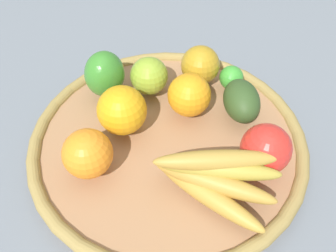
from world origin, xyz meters
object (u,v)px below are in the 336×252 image
Objects in this scene: banana_bunch at (215,177)px; avocado at (241,101)px; orange_2 at (122,110)px; lime_0 at (231,78)px; apple_0 at (149,76)px; orange_0 at (88,154)px; apple_1 at (266,149)px; orange_1 at (189,95)px; apple_2 at (200,65)px; bell_pepper at (105,74)px.

banana_bunch is 0.17m from avocado.
lime_0 is at bearing -97.26° from orange_2.
lime_0 is 0.15m from apple_0.
apple_1 is at bearing -123.62° from orange_0.
orange_1 reaches higher than banana_bunch.
orange_2 is at bearing 13.01° from banana_bunch.
avocado is (0.09, -0.14, -0.00)m from banana_bunch.
apple_2 reaches higher than avocado.
apple_2 is (0.05, -0.07, -0.00)m from orange_1.
orange_2 is at bearing 82.74° from lime_0.
orange_2 is (0.03, 0.22, 0.02)m from lime_0.
avocado is at bearing 106.23° from bell_pepper.
lime_0 is at bearing 122.95° from bell_pepper.
orange_2 is at bearing 121.09° from apple_0.
lime_0 is 0.60× the size of orange_1.
apple_2 reaches higher than apple_0.
lime_0 is 0.18m from apple_1.
orange_2 is (-0.09, 0.02, -0.00)m from bell_pepper.
avocado is at bearing -146.25° from apple_0.
bell_pepper is 1.05× the size of orange_2.
avocado is at bearing -116.09° from orange_2.
banana_bunch is at bearing 154.63° from orange_1.
bell_pepper is at bearing 41.47° from avocado.
banana_bunch reaches higher than avocado.
apple_0 is at bearing -10.89° from banana_bunch.
orange_1 is at bearing -162.83° from apple_0.
bell_pepper is 0.96× the size of avocado.
apple_2 is at bearing -83.22° from orange_2.
bell_pepper is at bearing 4.56° from banana_bunch.
orange_0 is 0.19m from banana_bunch.
apple_1 is at bearing 167.62° from apple_2.
apple_1 is at bearing -95.09° from banana_bunch.
orange_0 is 0.88× the size of bell_pepper.
apple_1 is 0.25m from apple_0.
avocado reaches higher than lime_0.
apple_1 reaches higher than apple_0.
apple_2 is (0.21, -0.05, -0.00)m from apple_1.
apple_1 reaches higher than lime_0.
bell_pepper is at bearing 58.20° from lime_0.
bell_pepper is 0.30m from apple_1.
orange_1 is (-0.00, 0.10, 0.02)m from lime_0.
orange_2 is at bearing 96.78° from apple_2.
banana_bunch is at bearing 131.61° from lime_0.
apple_0 is (0.08, 0.13, 0.01)m from lime_0.
apple_0 is 0.77× the size of avocado.
bell_pepper reaches higher than banana_bunch.
apple_2 is (0.07, -0.26, -0.00)m from orange_0.
banana_bunch is 0.24m from apple_0.
bell_pepper is at bearing -37.15° from orange_0.
orange_0 reaches higher than apple_2.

